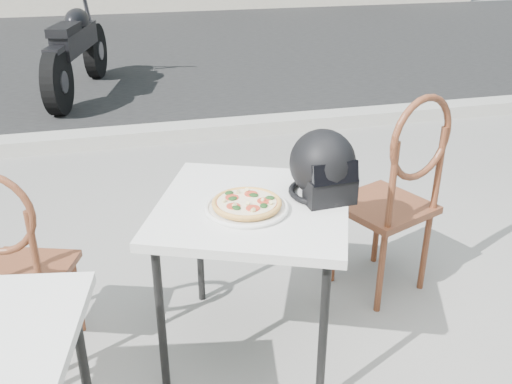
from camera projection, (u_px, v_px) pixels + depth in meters
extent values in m
plane|color=gray|center=(311.00, 362.00, 2.49)|extent=(80.00, 80.00, 0.00)
cube|color=black|center=(157.00, 50.00, 8.62)|extent=(30.00, 8.00, 0.00)
cube|color=#A7A59C|center=(199.00, 130.00, 5.09)|extent=(30.00, 0.25, 0.12)
cube|color=silver|center=(253.00, 208.00, 2.29)|extent=(0.99, 0.99, 0.04)
cylinder|color=black|center=(161.00, 321.00, 2.21)|extent=(0.04, 0.04, 0.68)
cylinder|color=black|center=(323.00, 337.00, 2.12)|extent=(0.04, 0.04, 0.68)
cylinder|color=black|center=(199.00, 241.00, 2.76)|extent=(0.04, 0.04, 0.68)
cylinder|color=black|center=(329.00, 251.00, 2.68)|extent=(0.04, 0.04, 0.68)
cylinder|color=silver|center=(247.00, 209.00, 2.22)|extent=(0.41, 0.41, 0.01)
torus|color=silver|center=(247.00, 207.00, 2.22)|extent=(0.43, 0.43, 0.02)
cylinder|color=#DDA551|center=(247.00, 204.00, 2.21)|extent=(0.35, 0.35, 0.01)
torus|color=#DDA551|center=(247.00, 203.00, 2.21)|extent=(0.36, 0.36, 0.02)
cylinder|color=red|center=(247.00, 202.00, 2.21)|extent=(0.31, 0.31, 0.00)
cylinder|color=#F7E6BD|center=(247.00, 202.00, 2.21)|extent=(0.31, 0.31, 0.00)
cylinder|color=red|center=(264.00, 201.00, 2.21)|extent=(0.07, 0.07, 0.00)
cylinder|color=red|center=(251.00, 194.00, 2.27)|extent=(0.07, 0.07, 0.00)
cylinder|color=red|center=(232.00, 197.00, 2.24)|extent=(0.07, 0.07, 0.00)
cylinder|color=red|center=(233.00, 206.00, 2.17)|extent=(0.07, 0.07, 0.00)
cylinder|color=red|center=(253.00, 208.00, 2.15)|extent=(0.07, 0.07, 0.00)
ellipsoid|color=#173A15|center=(254.00, 195.00, 2.25)|extent=(0.05, 0.04, 0.01)
ellipsoid|color=#173A15|center=(233.00, 198.00, 2.22)|extent=(0.05, 0.04, 0.01)
ellipsoid|color=#173A15|center=(264.00, 206.00, 2.17)|extent=(0.04, 0.05, 0.01)
ellipsoid|color=#173A15|center=(236.00, 208.00, 2.15)|extent=(0.04, 0.05, 0.01)
ellipsoid|color=#173A15|center=(270.00, 198.00, 2.23)|extent=(0.04, 0.04, 0.01)
ellipsoid|color=#173A15|center=(229.00, 193.00, 2.27)|extent=(0.05, 0.05, 0.01)
cylinder|color=#D4C782|center=(248.00, 203.00, 2.18)|extent=(0.02, 0.02, 0.02)
cylinder|color=#D4C782|center=(238.00, 192.00, 2.27)|extent=(0.02, 0.03, 0.02)
cylinder|color=#D4C782|center=(263.00, 200.00, 2.21)|extent=(0.02, 0.02, 0.02)
cylinder|color=#D4C782|center=(247.00, 190.00, 2.29)|extent=(0.02, 0.02, 0.02)
cylinder|color=#D4C782|center=(253.00, 210.00, 2.13)|extent=(0.02, 0.03, 0.02)
cylinder|color=#D4C782|center=(224.00, 200.00, 2.20)|extent=(0.02, 0.02, 0.02)
cylinder|color=#D4C782|center=(271.00, 203.00, 2.19)|extent=(0.02, 0.02, 0.02)
cylinder|color=#D4C782|center=(235.00, 205.00, 2.17)|extent=(0.03, 0.03, 0.02)
ellipsoid|color=black|center=(323.00, 163.00, 2.30)|extent=(0.29, 0.30, 0.28)
cube|color=black|center=(330.00, 191.00, 2.26)|extent=(0.20, 0.11, 0.11)
torus|color=black|center=(321.00, 191.00, 2.35)|extent=(0.29, 0.29, 0.02)
cube|color=black|center=(336.00, 173.00, 2.19)|extent=(0.19, 0.05, 0.09)
cube|color=brown|center=(383.00, 206.00, 2.83)|extent=(0.53, 0.53, 0.04)
cylinder|color=brown|center=(377.00, 226.00, 3.14)|extent=(0.04, 0.04, 0.45)
cylinder|color=brown|center=(334.00, 244.00, 2.96)|extent=(0.04, 0.04, 0.45)
cylinder|color=brown|center=(425.00, 251.00, 2.90)|extent=(0.04, 0.04, 0.45)
cylinder|color=brown|center=(381.00, 272.00, 2.73)|extent=(0.04, 0.04, 0.45)
cylinder|color=brown|center=(439.00, 170.00, 2.70)|extent=(0.04, 0.04, 0.43)
cylinder|color=brown|center=(392.00, 187.00, 2.53)|extent=(0.04, 0.04, 0.43)
torus|color=brown|center=(421.00, 138.00, 2.53)|extent=(0.38, 0.18, 0.40)
cylinder|color=black|center=(85.00, 375.00, 1.94)|extent=(0.04, 0.04, 0.67)
cube|color=brown|center=(25.00, 273.00, 2.39)|extent=(0.46, 0.46, 0.03)
cylinder|color=brown|center=(78.00, 295.00, 2.60)|extent=(0.04, 0.04, 0.39)
cylinder|color=brown|center=(17.00, 292.00, 2.62)|extent=(0.04, 0.04, 0.39)
cylinder|color=brown|center=(52.00, 336.00, 2.34)|extent=(0.04, 0.04, 0.39)
cylinder|color=brown|center=(35.00, 255.00, 2.16)|extent=(0.04, 0.04, 0.38)
cylinder|color=black|center=(95.00, 51.00, 6.95)|extent=(0.28, 0.66, 0.65)
cylinder|color=slate|center=(95.00, 51.00, 6.95)|extent=(0.20, 0.25, 0.22)
cylinder|color=black|center=(57.00, 82.00, 5.58)|extent=(0.28, 0.66, 0.65)
cylinder|color=slate|center=(57.00, 82.00, 5.58)|extent=(0.20, 0.25, 0.22)
cube|color=black|center=(75.00, 40.00, 6.15)|extent=(0.46, 1.15, 0.24)
ellipsoid|color=black|center=(77.00, 20.00, 6.22)|extent=(0.34, 0.49, 0.24)
cube|color=black|center=(64.00, 29.00, 5.79)|extent=(0.34, 0.58, 0.09)
cylinder|color=slate|center=(90.00, 23.00, 6.72)|extent=(0.13, 0.35, 0.77)
cube|color=black|center=(53.00, 51.00, 5.47)|extent=(0.20, 0.27, 0.05)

